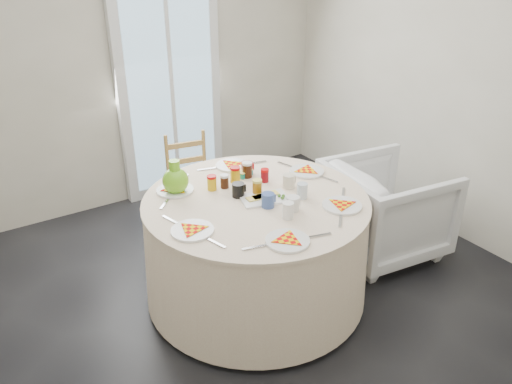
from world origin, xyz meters
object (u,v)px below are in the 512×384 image
table (256,248)px  wooden_chair (192,179)px  armchair (385,207)px  green_pitcher (175,176)px

table → wooden_chair: wooden_chair is taller
armchair → green_pitcher: 1.66m
armchair → green_pitcher: (-1.53, 0.43, 0.48)m
green_pitcher → armchair: bearing=-15.6°
wooden_chair → armchair: wooden_chair is taller
table → wooden_chair: (0.05, 1.04, 0.09)m
armchair → green_pitcher: size_ratio=3.71×
table → green_pitcher: bearing=137.4°
wooden_chair → green_pitcher: 0.91m
green_pitcher → table: bearing=-42.4°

